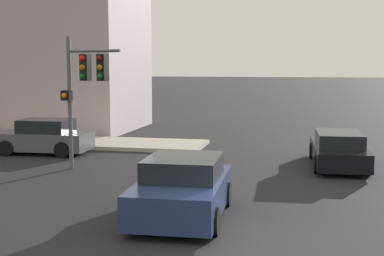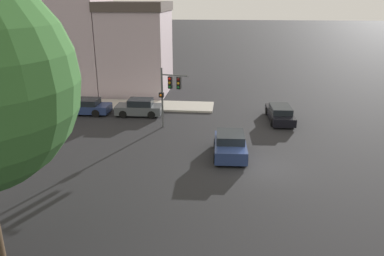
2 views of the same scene
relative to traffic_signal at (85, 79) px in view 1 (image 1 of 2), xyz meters
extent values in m
plane|color=black|center=(-6.36, -6.51, -3.17)|extent=(300.00, 300.00, 0.00)
cube|color=#B29EA8|center=(11.19, 5.15, 0.94)|extent=(7.19, 6.27, 8.21)
cylinder|color=#515456|center=(0.15, 0.63, -0.87)|extent=(0.14, 0.14, 4.60)
cylinder|color=#515456|center=(-0.01, -0.35, 0.93)|extent=(0.43, 1.99, 0.10)
cube|color=black|center=(0.04, -0.02, 0.38)|extent=(0.35, 0.35, 0.90)
sphere|color=red|center=(-0.15, 0.01, 0.68)|extent=(0.20, 0.20, 0.20)
sphere|color=#99660F|center=(-0.15, 0.01, 0.38)|extent=(0.20, 0.20, 0.20)
sphere|color=#0F511E|center=(-0.15, 0.01, 0.08)|extent=(0.20, 0.20, 0.20)
cube|color=black|center=(-0.07, -0.68, 0.38)|extent=(0.35, 0.35, 0.90)
sphere|color=#590F0F|center=(-0.26, -0.65, 0.68)|extent=(0.20, 0.20, 0.20)
sphere|color=#99660F|center=(-0.26, -0.65, 0.38)|extent=(0.20, 0.20, 0.20)
sphere|color=#0F511E|center=(-0.26, -0.65, 0.08)|extent=(0.20, 0.20, 0.20)
cube|color=black|center=(-0.02, 0.66, -0.58)|extent=(0.28, 0.38, 0.35)
sphere|color=orange|center=(-0.16, 0.69, -0.58)|extent=(0.18, 0.18, 0.18)
cube|color=black|center=(2.73, -8.53, -2.69)|extent=(4.80, 1.97, 0.62)
cube|color=black|center=(2.54, -8.54, -2.15)|extent=(2.53, 1.65, 0.47)
cylinder|color=black|center=(4.15, -7.65, -2.87)|extent=(0.61, 0.25, 0.60)
cylinder|color=black|center=(4.23, -9.28, -2.87)|extent=(0.61, 0.25, 0.60)
cylinder|color=black|center=(1.23, -7.79, -2.87)|extent=(0.61, 0.25, 0.60)
cylinder|color=black|center=(1.31, -9.42, -2.87)|extent=(0.61, 0.25, 0.60)
cube|color=navy|center=(-4.84, -4.54, -2.61)|extent=(4.01, 2.10, 0.77)
cube|color=black|center=(-4.68, -4.53, -1.98)|extent=(2.11, 1.79, 0.51)
cylinder|color=black|center=(-6.02, -5.50, -2.86)|extent=(0.63, 0.24, 0.62)
cylinder|color=black|center=(-6.10, -3.67, -2.86)|extent=(0.63, 0.24, 0.62)
cylinder|color=black|center=(-3.58, -5.41, -2.86)|extent=(0.63, 0.24, 0.62)
cylinder|color=black|center=(-3.66, -3.57, -2.86)|extent=(0.63, 0.24, 0.62)
cube|color=#4C5156|center=(2.95, 3.17, -2.64)|extent=(1.84, 3.89, 0.71)
cube|color=black|center=(2.95, 3.02, -2.01)|extent=(1.58, 2.04, 0.54)
cylinder|color=black|center=(2.11, 4.33, -2.85)|extent=(0.24, 0.64, 0.64)
cylinder|color=black|center=(3.72, 4.38, -2.85)|extent=(0.24, 0.64, 0.64)
cylinder|color=black|center=(2.18, 1.96, -2.85)|extent=(0.24, 0.64, 0.64)
cylinder|color=black|center=(3.79, 2.01, -2.85)|extent=(0.24, 0.64, 0.64)
camera|label=1|loc=(-16.98, -7.40, 0.47)|focal=50.00mm
camera|label=2|loc=(-26.83, -4.31, 6.35)|focal=35.00mm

